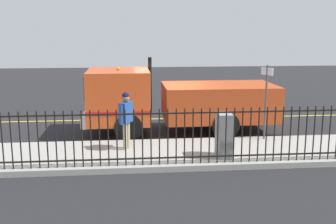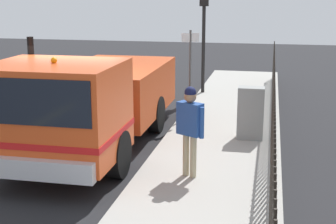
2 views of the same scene
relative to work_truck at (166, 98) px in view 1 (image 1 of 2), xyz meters
name	(u,v)px [view 1 (image 1 of 2)]	position (x,y,z in m)	size (l,w,h in m)	color
ground_plane	(169,130)	(-0.32, 0.13, -1.28)	(51.31, 51.31, 0.00)	#232326
sidewalk_slab	(179,153)	(2.91, 0.13, -1.20)	(2.79, 23.32, 0.16)	#A3A099
lane_marking	(164,119)	(-2.29, 0.13, -1.28)	(0.12, 20.99, 0.01)	yellow
work_truck	(166,98)	(0.00, 0.00, 0.00)	(2.52, 6.97, 2.69)	#D84C1E
worker_standing	(126,114)	(2.56, -1.43, -0.04)	(0.58, 0.44, 1.76)	#264C99
iron_fence	(185,136)	(4.10, 0.13, -0.35)	(0.04, 19.86, 1.53)	black
utility_cabinet	(224,135)	(3.58, 1.33, -0.49)	(0.62, 0.40, 1.26)	gray
traffic_cone	(170,112)	(-1.87, 0.33, -0.91)	(0.52, 0.52, 0.74)	orange
street_sign	(266,94)	(1.81, 3.12, 0.40)	(0.46, 0.25, 2.44)	#4C4C4C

